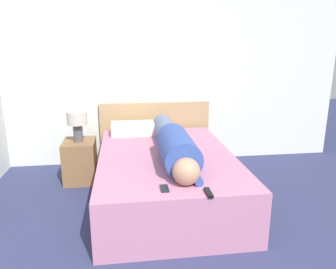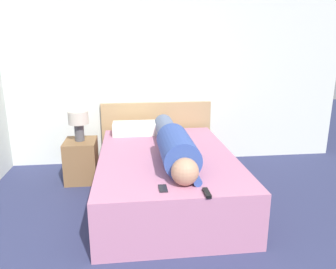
{
  "view_description": "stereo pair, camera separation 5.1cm",
  "coord_description": "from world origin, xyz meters",
  "px_view_note": "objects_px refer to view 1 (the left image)",
  "views": [
    {
      "loc": [
        -0.42,
        -1.0,
        1.59
      ],
      "look_at": [
        -0.01,
        2.01,
        0.75
      ],
      "focal_mm": 35.0,
      "sensor_mm": 36.0,
      "label": 1
    },
    {
      "loc": [
        -0.37,
        -1.01,
        1.59
      ],
      "look_at": [
        -0.01,
        2.01,
        0.75
      ],
      "focal_mm": 35.0,
      "sensor_mm": 36.0,
      "label": 2
    }
  ],
  "objects_px": {
    "bed": "(166,176)",
    "tv_remote": "(209,193)",
    "person_lying": "(174,144)",
    "cell_phone": "(164,188)",
    "pillow_near_headboard": "(135,128)",
    "nightstand": "(80,161)",
    "table_lamp": "(77,121)"
  },
  "relations": [
    {
      "from": "bed",
      "to": "tv_remote",
      "type": "xyz_separation_m",
      "value": [
        0.2,
        -0.97,
        0.26
      ]
    },
    {
      "from": "person_lying",
      "to": "cell_phone",
      "type": "xyz_separation_m",
      "value": [
        -0.18,
        -0.73,
        -0.13
      ]
    },
    {
      "from": "pillow_near_headboard",
      "to": "cell_phone",
      "type": "xyz_separation_m",
      "value": [
        0.16,
        -1.66,
        -0.07
      ]
    },
    {
      "from": "bed",
      "to": "person_lying",
      "type": "bearing_deg",
      "value": -61.92
    },
    {
      "from": "person_lying",
      "to": "tv_remote",
      "type": "xyz_separation_m",
      "value": [
        0.14,
        -0.86,
        -0.13
      ]
    },
    {
      "from": "nightstand",
      "to": "cell_phone",
      "type": "distance_m",
      "value": 1.69
    },
    {
      "from": "person_lying",
      "to": "cell_phone",
      "type": "bearing_deg",
      "value": -104.24
    },
    {
      "from": "pillow_near_headboard",
      "to": "tv_remote",
      "type": "bearing_deg",
      "value": -75.0
    },
    {
      "from": "table_lamp",
      "to": "bed",
      "type": "bearing_deg",
      "value": -32.36
    },
    {
      "from": "person_lying",
      "to": "pillow_near_headboard",
      "type": "height_order",
      "value": "person_lying"
    },
    {
      "from": "nightstand",
      "to": "cell_phone",
      "type": "xyz_separation_m",
      "value": [
        0.83,
        -1.45,
        0.26
      ]
    },
    {
      "from": "bed",
      "to": "person_lying",
      "type": "height_order",
      "value": "person_lying"
    },
    {
      "from": "nightstand",
      "to": "person_lying",
      "type": "height_order",
      "value": "person_lying"
    },
    {
      "from": "nightstand",
      "to": "tv_remote",
      "type": "height_order",
      "value": "tv_remote"
    },
    {
      "from": "pillow_near_headboard",
      "to": "nightstand",
      "type": "bearing_deg",
      "value": -162.49
    },
    {
      "from": "person_lying",
      "to": "bed",
      "type": "bearing_deg",
      "value": 118.08
    },
    {
      "from": "bed",
      "to": "nightstand",
      "type": "bearing_deg",
      "value": 147.64
    },
    {
      "from": "bed",
      "to": "table_lamp",
      "type": "bearing_deg",
      "value": 147.64
    },
    {
      "from": "nightstand",
      "to": "table_lamp",
      "type": "height_order",
      "value": "table_lamp"
    },
    {
      "from": "person_lying",
      "to": "tv_remote",
      "type": "relative_size",
      "value": 11.79
    },
    {
      "from": "nightstand",
      "to": "person_lying",
      "type": "distance_m",
      "value": 1.31
    },
    {
      "from": "nightstand",
      "to": "person_lying",
      "type": "relative_size",
      "value": 0.28
    },
    {
      "from": "bed",
      "to": "nightstand",
      "type": "distance_m",
      "value": 1.13
    },
    {
      "from": "nightstand",
      "to": "pillow_near_headboard",
      "type": "height_order",
      "value": "pillow_near_headboard"
    },
    {
      "from": "cell_phone",
      "to": "person_lying",
      "type": "bearing_deg",
      "value": 75.76
    },
    {
      "from": "pillow_near_headboard",
      "to": "cell_phone",
      "type": "bearing_deg",
      "value": -84.47
    },
    {
      "from": "person_lying",
      "to": "tv_remote",
      "type": "bearing_deg",
      "value": -81.05
    },
    {
      "from": "nightstand",
      "to": "table_lamp",
      "type": "distance_m",
      "value": 0.48
    },
    {
      "from": "table_lamp",
      "to": "person_lying",
      "type": "distance_m",
      "value": 1.25
    },
    {
      "from": "nightstand",
      "to": "cell_phone",
      "type": "height_order",
      "value": "cell_phone"
    },
    {
      "from": "pillow_near_headboard",
      "to": "tv_remote",
      "type": "relative_size",
      "value": 3.93
    },
    {
      "from": "table_lamp",
      "to": "tv_remote",
      "type": "distance_m",
      "value": 1.97
    }
  ]
}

